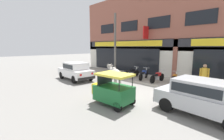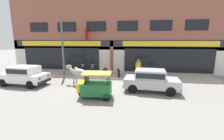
# 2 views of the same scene
# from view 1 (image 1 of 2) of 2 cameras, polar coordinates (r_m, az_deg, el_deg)

# --- Properties ---
(ground_plane) EXTENTS (90.00, 90.00, 0.00)m
(ground_plane) POSITION_cam_1_polar(r_m,az_deg,el_deg) (8.98, 8.70, -9.04)
(ground_plane) COLOR gray
(sidewalk) EXTENTS (19.00, 3.25, 0.15)m
(sidewalk) POSITION_cam_1_polar(r_m,az_deg,el_deg) (12.16, 19.50, -4.34)
(sidewalk) COLOR #A8A093
(sidewalk) RESTS_ON ground
(shop_building) EXTENTS (23.00, 1.40, 8.01)m
(shop_building) POSITION_cam_1_polar(r_m,az_deg,el_deg) (13.63, 23.83, 12.51)
(shop_building) COLOR #8E5142
(shop_building) RESTS_ON ground
(cow) EXTENTS (2.01, 1.14, 1.61)m
(cow) POSITION_cam_1_polar(r_m,az_deg,el_deg) (9.87, 1.11, -1.29)
(cow) COLOR #9E998E
(cow) RESTS_ON ground
(car_0) EXTENTS (3.71, 1.87, 1.46)m
(car_0) POSITION_cam_1_polar(r_m,az_deg,el_deg) (7.00, 31.16, -8.46)
(car_0) COLOR black
(car_0) RESTS_ON ground
(car_1) EXTENTS (3.69, 1.82, 1.46)m
(car_1) POSITION_cam_1_polar(r_m,az_deg,el_deg) (12.83, -13.71, -0.04)
(car_1) COLOR black
(car_1) RESTS_ON ground
(auto_rickshaw) EXTENTS (2.03, 1.28, 1.52)m
(auto_rickshaw) POSITION_cam_1_polar(r_m,az_deg,el_deg) (7.19, 0.21, -7.99)
(auto_rickshaw) COLOR black
(auto_rickshaw) RESTS_ON ground
(motorcycle_0) EXTENTS (0.57, 1.81, 0.88)m
(motorcycle_0) POSITION_cam_1_polar(r_m,az_deg,el_deg) (12.93, 7.31, -1.05)
(motorcycle_0) COLOR black
(motorcycle_0) RESTS_ON sidewalk
(motorcycle_1) EXTENTS (0.64, 1.79, 0.88)m
(motorcycle_1) POSITION_cam_1_polar(r_m,az_deg,el_deg) (12.30, 11.94, -1.69)
(motorcycle_1) COLOR black
(motorcycle_1) RESTS_ON sidewalk
(motorcycle_2) EXTENTS (0.52, 1.81, 0.88)m
(motorcycle_2) POSITION_cam_1_polar(r_m,az_deg,el_deg) (11.59, 16.87, -2.52)
(motorcycle_2) COLOR black
(motorcycle_2) RESTS_ON sidewalk
(motorcycle_3) EXTENTS (0.62, 1.79, 0.88)m
(motorcycle_3) POSITION_cam_1_polar(r_m,az_deg,el_deg) (11.12, 22.65, -3.30)
(motorcycle_3) COLOR black
(motorcycle_3) RESTS_ON sidewalk
(pedestrian) EXTENTS (0.47, 0.32, 1.60)m
(pedestrian) POSITION_cam_1_polar(r_m,az_deg,el_deg) (10.28, 31.70, -1.50)
(pedestrian) COLOR #2D2D33
(pedestrian) RESTS_ON sidewalk
(utility_pole) EXTENTS (0.18, 0.18, 5.38)m
(utility_pole) POSITION_cam_1_polar(r_m,az_deg,el_deg) (13.05, 1.20, 9.27)
(utility_pole) COLOR #595651
(utility_pole) RESTS_ON sidewalk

